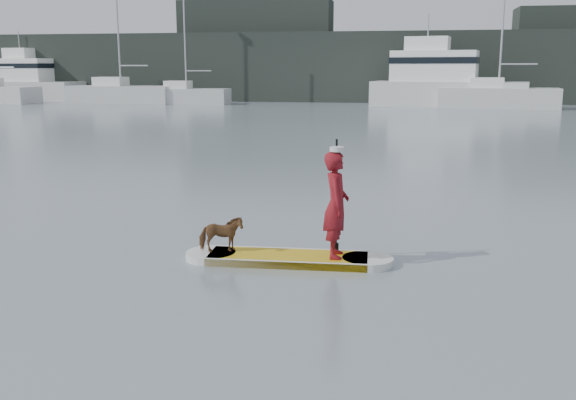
% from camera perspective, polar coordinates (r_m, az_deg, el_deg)
% --- Properties ---
extents(ground, '(140.00, 140.00, 0.00)m').
position_cam_1_polar(ground, '(7.69, -22.52, -12.32)').
color(ground, slate).
rests_on(ground, ground).
extents(paddleboard, '(3.30, 0.93, 0.12)m').
position_cam_1_polar(paddleboard, '(10.16, 0.00, -5.20)').
color(paddleboard, gold).
rests_on(paddleboard, ground).
extents(paddler, '(0.46, 0.64, 1.65)m').
position_cam_1_polar(paddler, '(9.87, 4.30, -0.43)').
color(paddler, maroon).
rests_on(paddler, paddleboard).
extents(white_cap, '(0.22, 0.22, 0.07)m').
position_cam_1_polar(white_cap, '(9.73, 4.37, 4.53)').
color(white_cap, silver).
rests_on(white_cap, paddler).
extents(dog, '(0.76, 0.52, 0.58)m').
position_cam_1_polar(dog, '(10.25, -5.98, -3.06)').
color(dog, brown).
rests_on(dog, paddleboard).
extents(paddle, '(0.10, 0.30, 2.00)m').
position_cam_1_polar(paddle, '(10.18, 4.30, -0.90)').
color(paddle, black).
rests_on(paddle, ground).
extents(sailboat_b, '(9.07, 2.93, 13.39)m').
position_cam_1_polar(sailboat_b, '(56.88, -14.68, 9.25)').
color(sailboat_b, silver).
rests_on(sailboat_b, ground).
extents(sailboat_c, '(7.08, 2.39, 10.15)m').
position_cam_1_polar(sailboat_c, '(54.67, -9.07, 9.21)').
color(sailboat_c, silver).
rests_on(sailboat_c, ground).
extents(sailboat_e, '(8.88, 3.73, 12.51)m').
position_cam_1_polar(sailboat_e, '(50.83, 18.09, 8.77)').
color(sailboat_e, silver).
rests_on(sailboat_e, ground).
extents(motor_yacht_a, '(12.18, 5.64, 7.03)m').
position_cam_1_polar(motor_yacht_a, '(52.01, 13.53, 10.27)').
color(motor_yacht_a, silver).
rests_on(motor_yacht_a, ground).
extents(motor_yacht_b, '(9.92, 4.92, 6.26)m').
position_cam_1_polar(motor_yacht_b, '(65.30, -21.91, 9.80)').
color(motor_yacht_b, silver).
rests_on(motor_yacht_b, ground).
extents(shore_mass, '(90.00, 6.00, 6.00)m').
position_cam_1_polar(shore_mass, '(58.97, 6.64, 11.64)').
color(shore_mass, black).
rests_on(shore_mass, ground).
extents(shore_building_west, '(14.00, 4.00, 9.00)m').
position_cam_1_polar(shore_building_west, '(61.47, -2.85, 13.10)').
color(shore_building_west, black).
rests_on(shore_building_west, ground).
extents(shore_building_east, '(10.00, 4.00, 8.00)m').
position_cam_1_polar(shore_building_east, '(61.46, 24.09, 11.65)').
color(shore_building_east, black).
rests_on(shore_building_east, ground).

